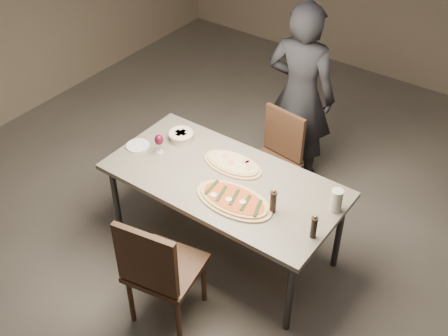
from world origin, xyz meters
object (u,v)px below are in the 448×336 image
Objects in this scene: diner at (300,95)px; dining_table at (224,184)px; zucchini_pizza at (234,200)px; pepper_mill_left at (314,227)px; chair_far at (275,155)px; ham_pizza at (233,164)px; carafe at (336,200)px; bread_basket at (181,135)px; chair_near at (158,268)px.

dining_table is at bearing 84.18° from diner.
pepper_mill_left is (0.62, 0.02, 0.07)m from zucchini_pizza.
zucchini_pizza is 0.69× the size of chair_far.
ham_pizza is 2.83× the size of carafe.
zucchini_pizza reaches higher than ham_pizza.
diner is at bearing 62.10° from bread_basket.
bread_basket is at bearing 166.28° from pepper_mill_left.
diner is (0.53, 1.00, 0.07)m from bread_basket.
zucchini_pizza is at bearing 66.47° from chair_near.
pepper_mill_left reaches higher than zucchini_pizza.
zucchini_pizza is 0.87m from bread_basket.
pepper_mill_left is at bearing -9.82° from dining_table.
diner reaches higher than zucchini_pizza.
ham_pizza is 1.04m from diner.
chair_far is (-0.21, 0.93, -0.27)m from zucchini_pizza.
zucchini_pizza is 0.62× the size of chair_near.
carafe is at bearing 151.93° from chair_far.
dining_table is 2.95× the size of zucchini_pizza.
chair_near is at bearing -58.56° from bread_basket.
ham_pizza is 0.54m from bread_basket.
dining_table is 0.62m from bread_basket.
chair_near is (-0.15, -0.66, -0.21)m from zucchini_pizza.
dining_table is 10.20× the size of carafe.
diner reaches higher than dining_table.
diner is (-0.04, 0.44, 0.36)m from chair_far.
chair_near is at bearing -88.67° from zucchini_pizza.
dining_table is 3.60× the size of ham_pizza.
ham_pizza is (-0.24, 0.33, -0.00)m from zucchini_pizza.
carafe is 1.30m from chair_near.
pepper_mill_left reaches higher than carafe.
ham_pizza is at bearing 102.91° from dining_table.
carafe is at bearing 41.89° from chair_near.
ham_pizza is at bearing 82.43° from diner.
dining_table is at bearing -86.64° from ham_pizza.
chair_near reaches higher than bread_basket.
chair_far is at bearing 44.64° from bread_basket.
chair_far is (-0.84, 0.91, -0.34)m from pepper_mill_left.
chair_far is (0.57, 0.56, -0.30)m from bread_basket.
carafe is (0.00, 0.32, 0.00)m from pepper_mill_left.
diner is (-0.01, 1.04, 0.10)m from ham_pizza.
chair_far is 0.57m from diner.
pepper_mill_left is 1.28m from chair_far.
chair_near reaches higher than pepper_mill_left.
zucchini_pizza is 2.97× the size of bread_basket.
dining_table is at bearing -19.09° from bread_basket.
pepper_mill_left reaches higher than ham_pizza.
dining_table is 1.04× the size of diner.
bread_basket is at bearing 54.06° from diner.
pepper_mill_left is (0.87, -0.31, 0.07)m from ham_pizza.
ham_pizza is at bearing 84.74° from chair_near.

